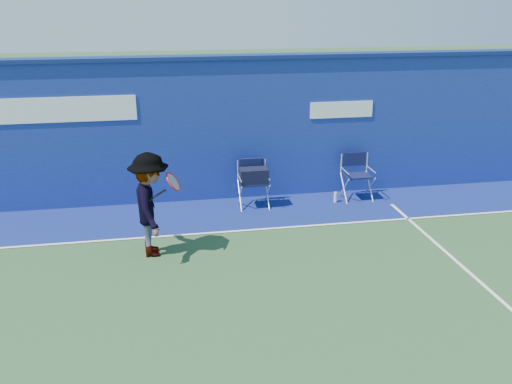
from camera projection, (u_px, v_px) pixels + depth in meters
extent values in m
plane|color=#2B4C28|center=(194.00, 335.00, 7.17)|extent=(80.00, 80.00, 0.00)
cube|color=navy|center=(175.00, 132.00, 11.47)|extent=(24.00, 0.40, 3.00)
cube|color=navy|center=(171.00, 58.00, 10.95)|extent=(24.00, 0.50, 0.08)
cube|color=white|center=(19.00, 111.00, 10.58)|extent=(4.50, 0.02, 0.50)
cube|color=white|center=(342.00, 110.00, 11.73)|extent=(1.40, 0.02, 0.35)
cube|color=navy|center=(181.00, 217.00, 10.96)|extent=(24.00, 1.80, 0.01)
cube|color=white|center=(183.00, 235.00, 10.13)|extent=(24.00, 0.06, 0.01)
cube|color=#0F1339|center=(254.00, 183.00, 11.34)|extent=(0.52, 0.44, 0.03)
cube|color=silver|center=(251.00, 169.00, 11.50)|extent=(0.59, 0.03, 0.43)
cube|color=#0F1339|center=(251.00, 166.00, 11.48)|extent=(0.52, 0.03, 0.30)
cube|color=black|center=(254.00, 176.00, 11.26)|extent=(0.59, 0.34, 0.32)
cube|color=#0F1339|center=(251.00, 164.00, 11.46)|extent=(0.43, 0.06, 0.24)
cube|color=#0F1339|center=(358.00, 176.00, 11.78)|extent=(0.52, 0.44, 0.03)
cube|color=silver|center=(354.00, 163.00, 11.94)|extent=(0.59, 0.03, 0.43)
cube|color=#0F1339|center=(354.00, 159.00, 11.91)|extent=(0.52, 0.03, 0.30)
cylinder|color=silver|center=(335.00, 197.00, 11.72)|extent=(0.07, 0.07, 0.23)
imported|color=#EA4738|center=(151.00, 205.00, 9.13)|extent=(0.75, 1.21, 1.80)
torus|color=#AE1717|center=(173.00, 182.00, 8.93)|extent=(0.32, 0.42, 0.32)
cylinder|color=gray|center=(173.00, 182.00, 8.93)|extent=(0.25, 0.35, 0.26)
cylinder|color=black|center=(157.00, 195.00, 8.89)|extent=(0.30, 0.11, 0.22)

